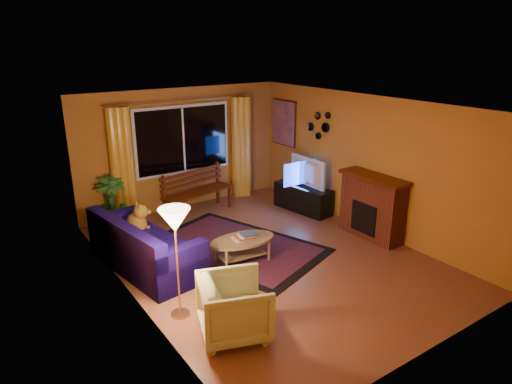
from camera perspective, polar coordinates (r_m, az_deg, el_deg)
floor at (r=7.63m, az=1.29°, el=-8.16°), size 4.50×6.00×0.02m
ceiling at (r=6.87m, az=1.44°, el=10.93°), size 4.50×6.00×0.02m
wall_back at (r=9.67m, az=-9.17°, el=5.38°), size 4.50×0.02×2.50m
wall_left at (r=6.18m, az=-15.92°, el=-2.78°), size 0.02×6.00×2.50m
wall_right at (r=8.62m, az=13.67°, el=3.46°), size 0.02×6.00×2.50m
window at (r=9.57m, az=-9.06°, el=6.47°), size 2.00×0.02×1.30m
curtain_rod at (r=9.39m, az=-9.19°, el=11.20°), size 3.20×0.03×0.03m
curtain_left at (r=9.10m, az=-16.44°, el=3.17°), size 0.36×0.36×2.24m
curtain_right at (r=10.22m, az=-1.95°, el=5.58°), size 0.36×0.36×2.24m
bench at (r=9.40m, az=-7.18°, el=-1.38°), size 1.62×0.79×0.47m
potted_plant at (r=9.04m, az=-17.66°, el=-1.19°), size 0.59×0.59×1.00m
sofa at (r=7.31m, az=-13.66°, el=-6.25°), size 1.21×2.19×0.84m
dog at (r=7.64m, az=-14.73°, el=-3.28°), size 0.48×0.54×0.49m
armchair at (r=5.63m, az=-2.72°, el=-13.84°), size 0.98×1.01×0.83m
floor_lamp at (r=5.89m, az=-9.81°, el=-8.84°), size 0.27×0.27×1.48m
rug at (r=7.97m, az=-2.51°, el=-6.81°), size 2.71×3.37×0.02m
coffee_table at (r=7.40m, az=-1.68°, el=-7.28°), size 1.20×1.20×0.40m
tv_console at (r=9.55m, az=5.88°, el=-0.78°), size 0.62×1.34×0.54m
television at (r=9.38m, az=6.00°, el=2.48°), size 0.14×1.03×0.59m
fireplace at (r=8.43m, az=14.34°, el=-1.95°), size 0.40×1.20×1.10m
mirror_cluster at (r=9.36m, az=7.80°, el=8.45°), size 0.06×0.60×0.56m
painting at (r=10.26m, az=3.47°, el=8.63°), size 0.04×0.76×0.96m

